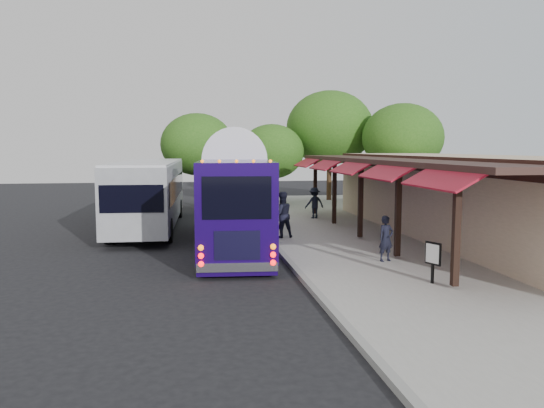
{
  "coord_description": "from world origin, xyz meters",
  "views": [
    {
      "loc": [
        -3.26,
        -17.04,
        3.93
      ],
      "look_at": [
        -0.14,
        2.77,
        1.8
      ],
      "focal_mm": 35.0,
      "sensor_mm": 36.0,
      "label": 1
    }
  ],
  "objects_px": {
    "city_bus": "(149,191)",
    "coach_bus": "(235,196)",
    "ped_d": "(314,203)",
    "sign_board": "(433,256)",
    "ped_c": "(267,205)",
    "ped_a": "(386,239)",
    "ped_b": "(282,215)"
  },
  "relations": [
    {
      "from": "coach_bus",
      "to": "sign_board",
      "type": "height_order",
      "value": "coach_bus"
    },
    {
      "from": "ped_b",
      "to": "ped_d",
      "type": "relative_size",
      "value": 1.17
    },
    {
      "from": "coach_bus",
      "to": "ped_a",
      "type": "distance_m",
      "value": 6.58
    },
    {
      "from": "coach_bus",
      "to": "ped_a",
      "type": "xyz_separation_m",
      "value": [
        4.67,
        -4.5,
        -1.1
      ]
    },
    {
      "from": "city_bus",
      "to": "ped_d",
      "type": "xyz_separation_m",
      "value": [
        8.58,
        1.09,
        -0.83
      ]
    },
    {
      "from": "ped_d",
      "to": "coach_bus",
      "type": "bearing_deg",
      "value": 41.52
    },
    {
      "from": "ped_b",
      "to": "sign_board",
      "type": "bearing_deg",
      "value": 98.1
    },
    {
      "from": "city_bus",
      "to": "ped_c",
      "type": "distance_m",
      "value": 5.84
    },
    {
      "from": "sign_board",
      "to": "coach_bus",
      "type": "bearing_deg",
      "value": 98.84
    },
    {
      "from": "city_bus",
      "to": "ped_c",
      "type": "relative_size",
      "value": 6.74
    },
    {
      "from": "ped_a",
      "to": "sign_board",
      "type": "xyz_separation_m",
      "value": [
        0.22,
        -3.0,
        0.03
      ]
    },
    {
      "from": "ped_c",
      "to": "sign_board",
      "type": "distance_m",
      "value": 12.83
    },
    {
      "from": "city_bus",
      "to": "coach_bus",
      "type": "bearing_deg",
      "value": -53.15
    },
    {
      "from": "ped_c",
      "to": "coach_bus",
      "type": "bearing_deg",
      "value": 52.25
    },
    {
      "from": "ped_a",
      "to": "ped_b",
      "type": "bearing_deg",
      "value": 100.67
    },
    {
      "from": "sign_board",
      "to": "ped_a",
      "type": "bearing_deg",
      "value": 69.88
    },
    {
      "from": "city_bus",
      "to": "ped_d",
      "type": "relative_size",
      "value": 7.39
    },
    {
      "from": "ped_a",
      "to": "ped_b",
      "type": "relative_size",
      "value": 0.79
    },
    {
      "from": "city_bus",
      "to": "sign_board",
      "type": "distance_m",
      "value": 15.52
    },
    {
      "from": "ped_a",
      "to": "ped_d",
      "type": "bearing_deg",
      "value": 72.91
    },
    {
      "from": "coach_bus",
      "to": "ped_a",
      "type": "relative_size",
      "value": 7.74
    },
    {
      "from": "ped_c",
      "to": "ped_a",
      "type": "bearing_deg",
      "value": 89.93
    },
    {
      "from": "coach_bus",
      "to": "ped_c",
      "type": "relative_size",
      "value": 6.5
    },
    {
      "from": "sign_board",
      "to": "ped_b",
      "type": "bearing_deg",
      "value": 84.88
    },
    {
      "from": "ped_b",
      "to": "ped_c",
      "type": "relative_size",
      "value": 1.07
    },
    {
      "from": "city_bus",
      "to": "ped_d",
      "type": "distance_m",
      "value": 8.69
    },
    {
      "from": "coach_bus",
      "to": "ped_d",
      "type": "height_order",
      "value": "coach_bus"
    },
    {
      "from": "coach_bus",
      "to": "sign_board",
      "type": "distance_m",
      "value": 9.02
    },
    {
      "from": "ped_a",
      "to": "ped_c",
      "type": "relative_size",
      "value": 0.84
    },
    {
      "from": "coach_bus",
      "to": "city_bus",
      "type": "xyz_separation_m",
      "value": [
        -3.73,
        5.37,
        -0.2
      ]
    },
    {
      "from": "ped_d",
      "to": "sign_board",
      "type": "xyz_separation_m",
      "value": [
        0.04,
        -13.97,
        -0.04
      ]
    },
    {
      "from": "city_bus",
      "to": "sign_board",
      "type": "relative_size",
      "value": 10.52
    }
  ]
}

